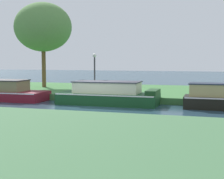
{
  "coord_description": "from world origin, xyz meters",
  "views": [
    {
      "loc": [
        6.59,
        -17.45,
        2.68
      ],
      "look_at": [
        0.93,
        1.2,
        0.9
      ],
      "focal_mm": 52.6,
      "sensor_mm": 36.0,
      "label": 1
    }
  ],
  "objects_px": {
    "maroon_barge": "(7,92)",
    "lamp_post": "(95,68)",
    "forest_cruiser": "(109,95)",
    "willow_tree_left": "(43,27)"
  },
  "relations": [
    {
      "from": "forest_cruiser",
      "to": "lamp_post",
      "type": "xyz_separation_m",
      "value": [
        -1.55,
        1.81,
        1.52
      ]
    },
    {
      "from": "forest_cruiser",
      "to": "lamp_post",
      "type": "distance_m",
      "value": 2.82
    },
    {
      "from": "willow_tree_left",
      "to": "lamp_post",
      "type": "bearing_deg",
      "value": -33.81
    },
    {
      "from": "willow_tree_left",
      "to": "lamp_post",
      "type": "distance_m",
      "value": 7.84
    },
    {
      "from": "maroon_barge",
      "to": "lamp_post",
      "type": "distance_m",
      "value": 5.98
    },
    {
      "from": "forest_cruiser",
      "to": "lamp_post",
      "type": "bearing_deg",
      "value": 130.51
    },
    {
      "from": "maroon_barge",
      "to": "forest_cruiser",
      "type": "bearing_deg",
      "value": 0.0
    },
    {
      "from": "willow_tree_left",
      "to": "forest_cruiser",
      "type": "bearing_deg",
      "value": -37.71
    },
    {
      "from": "forest_cruiser",
      "to": "willow_tree_left",
      "type": "xyz_separation_m",
      "value": [
        -7.48,
        5.79,
        4.74
      ]
    },
    {
      "from": "forest_cruiser",
      "to": "willow_tree_left",
      "type": "bearing_deg",
      "value": 142.29
    }
  ]
}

